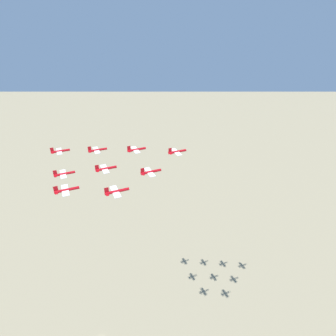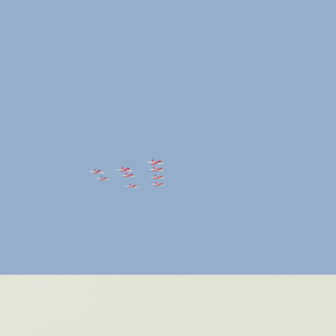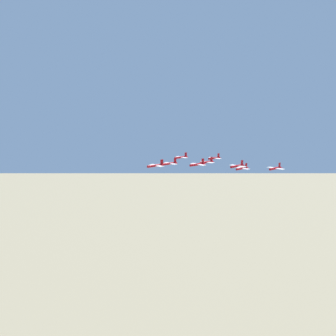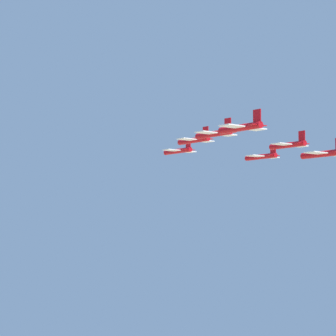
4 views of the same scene
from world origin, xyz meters
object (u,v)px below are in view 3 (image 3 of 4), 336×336
object	(u,v)px
jet_0	(156,165)
jet_2	(170,163)
jet_3	(238,166)
jet_8	(215,158)
jet_5	(181,157)
jet_6	(276,168)
jet_1	(198,164)
jet_7	(242,168)
jet_4	(207,162)

from	to	relation	value
jet_0	jet_2	distance (m)	19.52
jet_0	jet_3	bearing A→B (deg)	-120.47
jet_0	jet_8	size ratio (longest dim) A/B	1.00
jet_3	jet_2	bearing A→B (deg)	29.54
jet_5	jet_8	distance (m)	19.44
jet_6	jet_2	bearing A→B (deg)	40.36
jet_1	jet_0	bearing A→B (deg)	59.53
jet_0	jet_1	size ratio (longest dim) A/B	1.00
jet_3	jet_6	xyz separation A→B (m)	(17.41, -8.59, -1.67)
jet_5	jet_8	world-z (taller)	jet_5
jet_0	jet_7	bearing A→B (deg)	-101.09
jet_1	jet_3	distance (m)	19.46
jet_1	jet_2	world-z (taller)	jet_1
jet_0	jet_1	distance (m)	19.41
jet_0	jet_5	world-z (taller)	jet_0
jet_8	jet_0	bearing A→B (deg)	101.09
jet_7	jet_5	bearing A→B (deg)	29.54
jet_2	jet_7	size ratio (longest dim) A/B	1.00
jet_3	jet_7	size ratio (longest dim) A/B	1.00
jet_4	jet_5	size ratio (longest dim) A/B	1.00
jet_3	jet_1	bearing A→B (deg)	59.53
jet_3	jet_5	world-z (taller)	jet_3
jet_1	jet_8	size ratio (longest dim) A/B	1.00
jet_0	jet_2	size ratio (longest dim) A/B	1.00
jet_0	jet_7	size ratio (longest dim) A/B	1.00
jet_6	jet_5	bearing A→B (deg)	18.78
jet_7	jet_3	bearing A→B (deg)	120.47
jet_6	jet_7	xyz separation A→B (m)	(-1.44, 19.63, -2.72)
jet_6	jet_3	bearing A→B (deg)	59.53
jet_0	jet_6	world-z (taller)	jet_0
jet_4	jet_1	bearing A→B (deg)	120.47
jet_1	jet_2	xyz separation A→B (m)	(-1.44, 19.63, -2.03)
jet_0	jet_3	world-z (taller)	jet_0
jet_1	jet_5	size ratio (longest dim) A/B	1.00
jet_2	jet_5	size ratio (longest dim) A/B	1.00
jet_2	jet_4	size ratio (longest dim) A/B	1.00
jet_7	jet_8	bearing A→B (deg)	0.00
jet_1	jet_7	size ratio (longest dim) A/B	1.00
jet_2	jet_3	world-z (taller)	jet_3
jet_7	jet_8	world-z (taller)	jet_8
jet_1	jet_4	world-z (taller)	jet_1
jet_0	jet_3	size ratio (longest dim) A/B	1.00
jet_4	jet_0	bearing A→B (deg)	90.00
jet_4	jet_8	distance (m)	19.42
jet_4	jet_7	bearing A→B (deg)	-120.47
jet_0	jet_4	xyz separation A→B (m)	(33.38, 2.45, -1.83)
jet_2	jet_7	world-z (taller)	jet_2
jet_0	jet_8	distance (m)	51.21
jet_3	jet_8	size ratio (longest dim) A/B	1.00
jet_1	jet_7	distance (m)	33.95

